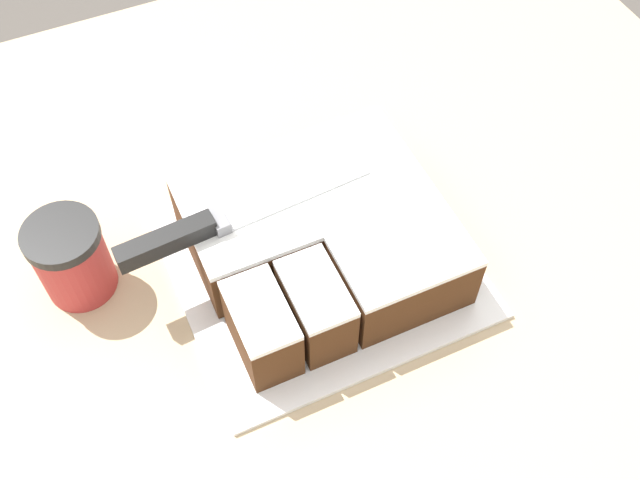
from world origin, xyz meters
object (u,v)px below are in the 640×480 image
object	(u,v)px
coffee_cup	(72,259)
knife	(199,229)
cake_board	(320,262)
cake	(321,238)

from	to	relation	value
coffee_cup	knife	bearing A→B (deg)	-21.65
cake_board	coffee_cup	world-z (taller)	coffee_cup
cake	coffee_cup	xyz separation A→B (m)	(-0.27, 0.09, 0.00)
knife	coffee_cup	bearing A→B (deg)	154.41
cake	coffee_cup	bearing A→B (deg)	162.03
cake	knife	size ratio (longest dim) A/B	0.92
cake_board	cake	bearing A→B (deg)	41.22
coffee_cup	cake_board	bearing A→B (deg)	-18.58
cake_board	cake	size ratio (longest dim) A/B	1.23
cake	coffee_cup	world-z (taller)	coffee_cup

